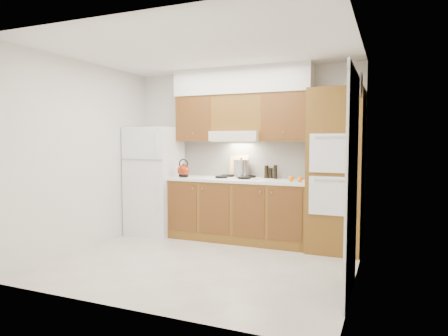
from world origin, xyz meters
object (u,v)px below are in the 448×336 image
at_px(fridge, 155,181).
at_px(stock_pot, 241,168).
at_px(oven_cabinet, 336,171).
at_px(kettle, 183,171).

relative_size(fridge, stock_pot, 7.13).
bearing_deg(oven_cabinet, stock_pot, 174.47).
relative_size(fridge, kettle, 9.15).
bearing_deg(kettle, fridge, -167.81).
relative_size(fridge, oven_cabinet, 0.78).
bearing_deg(fridge, oven_cabinet, 0.70).
xyz_separation_m(fridge, oven_cabinet, (2.85, 0.03, 0.24)).
bearing_deg(fridge, kettle, -6.59).
relative_size(oven_cabinet, stock_pot, 9.12).
bearing_deg(stock_pot, fridge, -173.17).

